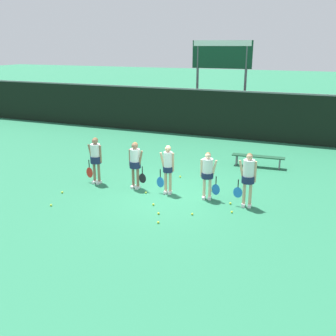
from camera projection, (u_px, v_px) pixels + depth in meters
ground_plane at (169, 193)px, 13.69m from camera, size 140.00×140.00×0.00m
fence_windscreen at (232, 114)px, 21.29m from camera, size 60.00×0.08×2.62m
scoreboard at (222, 62)px, 22.05m from camera, size 3.42×0.15×5.17m
bench_courtside at (258, 157)px, 16.55m from camera, size 2.20×0.49×0.47m
player_0 at (96, 156)px, 14.40m from camera, size 0.68×0.41×1.74m
player_1 at (135, 161)px, 13.91m from camera, size 0.68×0.40×1.70m
player_2 at (168, 166)px, 13.42m from camera, size 0.61×0.34×1.71m
player_3 at (208, 172)px, 12.95m from camera, size 0.67×0.40×1.61m
player_4 at (248, 175)px, 12.30m from camera, size 0.69×0.41×1.77m
tennis_ball_0 at (62, 192)px, 13.70m from camera, size 0.07×0.07×0.07m
tennis_ball_1 at (211, 190)px, 13.92m from camera, size 0.07×0.07×0.07m
tennis_ball_2 at (146, 193)px, 13.68m from camera, size 0.06×0.06×0.06m
tennis_ball_3 at (180, 177)px, 15.31m from camera, size 0.07×0.07×0.07m
tennis_ball_4 at (192, 214)px, 11.96m from camera, size 0.07×0.07×0.07m
tennis_ball_5 at (159, 213)px, 11.99m from camera, size 0.07×0.07×0.07m
tennis_ball_6 at (232, 212)px, 12.10m from camera, size 0.07×0.07×0.07m
tennis_ball_7 at (158, 222)px, 11.40m from camera, size 0.07×0.07×0.07m
tennis_ball_8 at (51, 205)px, 12.61m from camera, size 0.07×0.07×0.07m
tennis_ball_9 at (230, 203)px, 12.75m from camera, size 0.07×0.07×0.07m
tennis_ball_10 at (153, 204)px, 12.66m from camera, size 0.07×0.07×0.07m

